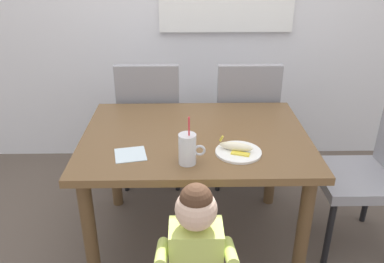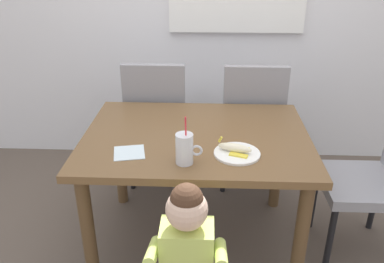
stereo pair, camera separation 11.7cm
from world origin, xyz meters
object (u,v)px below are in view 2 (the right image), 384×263
Objects in this scene: dining_chair_right at (251,119)px; toddler_standing at (187,249)px; milk_cup at (185,150)px; paper_napkin at (129,153)px; snack_plate at (237,153)px; dining_chair_left at (157,117)px; dining_chair_far at (380,171)px; peeled_banana at (235,148)px; dining_table at (196,151)px.

dining_chair_right reaches higher than toddler_standing.
milk_cup is 1.67× the size of paper_napkin.
milk_cup is 0.28m from snack_plate.
dining_chair_left is 1.03m from milk_cup.
dining_chair_right is 1.15× the size of toddler_standing.
dining_chair_far reaches higher than paper_napkin.
milk_cup is (0.26, -0.96, 0.25)m from dining_chair_left.
peeled_banana is 0.53m from paper_napkin.
dining_chair_left is 4.17× the size of snack_plate.
dining_chair_right is 0.90m from snack_plate.
dining_chair_right is at bearing 79.36° from snack_plate.
milk_cup reaches higher than peeled_banana.
dining_table is 1.02m from dining_chair_far.
dining_chair_left is at bearing 120.44° from snack_plate.
dining_chair_left is at bearing 114.99° from dining_table.
peeled_banana reaches higher than dining_table.
dining_chair_left reaches higher than paper_napkin.
snack_plate is at bearing 19.99° from milk_cup.
snack_plate reaches higher than paper_napkin.
toddler_standing is 0.45m from milk_cup.
dining_table is 0.32m from snack_plate.
dining_chair_right is 1.37m from toddler_standing.
snack_plate is (0.22, 0.46, 0.21)m from toddler_standing.
peeled_banana is at bearing -46.98° from dining_table.
snack_plate is 1.31× the size of peeled_banana.
dining_chair_far is 3.82× the size of milk_cup.
dining_chair_far reaches higher than peeled_banana.
snack_plate is (0.51, -0.87, 0.19)m from dining_chair_left.
dining_chair_right is 5.48× the size of peeled_banana.
dining_chair_left reaches higher than snack_plate.
dining_chair_left is 0.90m from paper_napkin.
dining_chair_left is 1.00× the size of dining_chair_far.
milk_cup reaches higher than snack_plate.
peeled_banana is (-0.01, 0.01, 0.03)m from snack_plate.
paper_napkin is at bearing 88.46° from dining_chair_left.
paper_napkin is (-0.28, 0.08, -0.06)m from milk_cup.
dining_table is at bearing 133.39° from snack_plate.
paper_napkin is (-0.02, -0.88, 0.19)m from dining_chair_left.
dining_chair_far is at bearing -1.94° from dining_table.
dining_chair_far is 1.21m from toddler_standing.
dining_chair_left is at bearing 120.17° from peeled_banana.
peeled_banana is at bearing 22.40° from milk_cup.
toddler_standing is at bearing -58.00° from dining_chair_far.
toddler_standing is at bearing -91.23° from dining_table.
dining_chair_left is 3.82× the size of milk_cup.
dining_chair_right is 0.93m from dining_chair_far.
peeled_banana reaches higher than snack_plate.
dining_chair_right is 0.90m from peeled_banana.
dining_chair_far is 1.12m from milk_cup.
toddler_standing reaches higher than paper_napkin.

